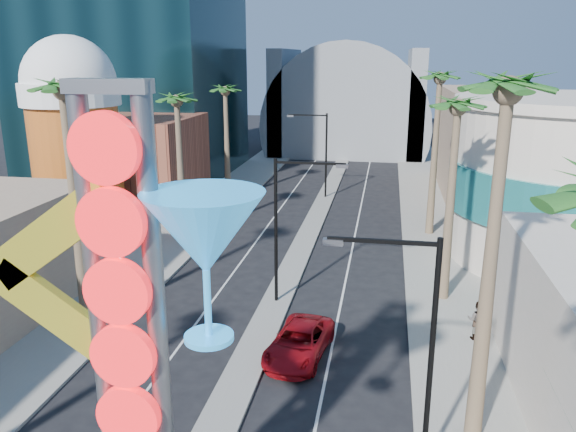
% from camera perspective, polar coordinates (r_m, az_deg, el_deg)
% --- Properties ---
extents(sidewalk_west, '(5.00, 100.00, 0.15)m').
position_cam_1_polar(sidewalk_west, '(47.09, -9.00, -0.22)').
color(sidewalk_west, gray).
rests_on(sidewalk_west, ground).
extents(sidewalk_east, '(5.00, 100.00, 0.15)m').
position_cam_1_polar(sidewalk_east, '(44.78, 14.68, -1.40)').
color(sidewalk_east, gray).
rests_on(sidewalk_east, ground).
extents(median, '(1.60, 84.00, 0.15)m').
position_cam_1_polar(median, '(47.81, 3.01, 0.20)').
color(median, gray).
rests_on(median, ground).
extents(brick_filler_west, '(10.00, 10.00, 8.00)m').
position_cam_1_polar(brick_filler_west, '(51.33, -15.01, 5.26)').
color(brick_filler_west, brown).
rests_on(brick_filler_west, ground).
extents(filler_east, '(10.00, 20.00, 10.00)m').
position_cam_1_polar(filler_east, '(57.23, 20.63, 6.85)').
color(filler_east, '#A17E68').
rests_on(filler_east, ground).
extents(beer_mug, '(7.00, 7.00, 14.50)m').
position_cam_1_polar(beer_mug, '(44.25, -20.90, 8.19)').
color(beer_mug, '#B95D18').
rests_on(beer_mug, ground).
extents(canopy, '(22.00, 16.00, 22.00)m').
position_cam_1_polar(canopy, '(80.37, 6.13, 9.59)').
color(canopy, slate).
rests_on(canopy, ground).
extents(neon_sign, '(6.53, 2.60, 12.55)m').
position_cam_1_polar(neon_sign, '(12.98, -12.76, -10.39)').
color(neon_sign, gray).
rests_on(neon_sign, ground).
extents(streetlight_0, '(3.79, 0.25, 8.00)m').
position_cam_1_polar(streetlight_0, '(29.30, -0.20, -0.16)').
color(streetlight_0, black).
rests_on(streetlight_0, ground).
extents(streetlight_1, '(3.79, 0.25, 8.00)m').
position_cam_1_polar(streetlight_1, '(52.69, 3.32, 7.01)').
color(streetlight_1, black).
rests_on(streetlight_1, ground).
extents(streetlight_2, '(3.45, 0.25, 8.00)m').
position_cam_1_polar(streetlight_2, '(17.72, 12.93, -11.88)').
color(streetlight_2, black).
rests_on(streetlight_2, ground).
extents(palm_1, '(2.40, 2.40, 12.70)m').
position_cam_1_polar(palm_1, '(27.91, -21.81, 10.36)').
color(palm_1, brown).
rests_on(palm_1, ground).
extents(palm_2, '(2.40, 2.40, 11.20)m').
position_cam_1_polar(palm_2, '(40.58, -11.20, 10.64)').
color(palm_2, brown).
rests_on(palm_2, ground).
extents(palm_3, '(2.40, 2.40, 11.20)m').
position_cam_1_polar(palm_3, '(51.92, -6.38, 11.92)').
color(palm_3, brown).
rests_on(palm_3, ground).
extents(palm_5, '(2.40, 2.40, 13.20)m').
position_cam_1_polar(palm_5, '(18.11, 21.23, 9.44)').
color(palm_5, brown).
rests_on(palm_5, ground).
extents(palm_6, '(2.40, 2.40, 11.70)m').
position_cam_1_polar(palm_6, '(30.06, 16.80, 9.41)').
color(palm_6, brown).
rests_on(palm_6, ground).
extents(palm_7, '(2.40, 2.40, 12.70)m').
position_cam_1_polar(palm_7, '(41.90, 15.12, 12.41)').
color(palm_7, brown).
rests_on(palm_7, ground).
extents(red_pickup, '(2.95, 5.24, 1.38)m').
position_cam_1_polar(red_pickup, '(25.66, 1.14, -12.71)').
color(red_pickup, '#AA0D15').
rests_on(red_pickup, ground).
extents(pedestrian_b, '(1.09, 0.96, 1.90)m').
position_cam_1_polar(pedestrian_b, '(28.09, 18.67, -10.01)').
color(pedestrian_b, gray).
rests_on(pedestrian_b, sidewalk_east).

